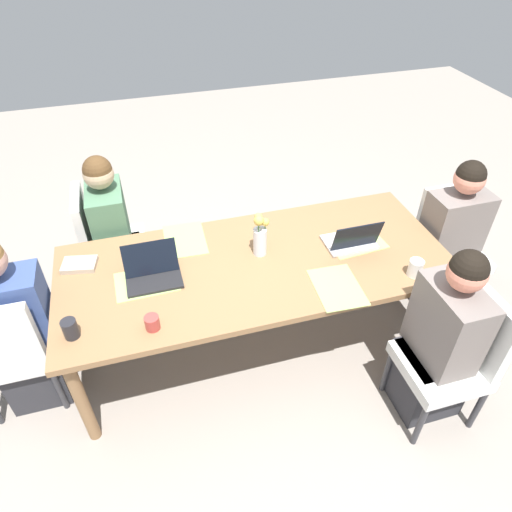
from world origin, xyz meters
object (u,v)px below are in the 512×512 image
(person_far_left_near, at_px, (115,240))
(laptop_head_left_right_near, at_px, (153,273))
(laptop_head_right_left_mid, at_px, (351,240))
(coffee_mug_centre_left, at_px, (415,268))
(book_red_cover, at_px, (79,265))
(dining_table, at_px, (256,270))
(coffee_mug_near_left, at_px, (152,323))
(flower_vase, at_px, (260,236))
(chair_head_right_left_mid, at_px, (447,241))
(chair_head_left_right_near, at_px, (10,348))
(coffee_mug_near_right, at_px, (70,329))
(chair_far_left_near, at_px, (105,240))
(person_near_left_far, at_px, (439,345))
(chair_near_left_far, at_px, (456,353))
(person_head_left_right_near, at_px, (21,333))
(person_head_right_left_mid, at_px, (447,245))

(person_far_left_near, bearing_deg, laptop_head_left_right_near, -72.67)
(laptop_head_right_left_mid, xyz_separation_m, coffee_mug_centre_left, (0.24, -0.36, 0.01))
(book_red_cover, bearing_deg, dining_table, -2.65)
(coffee_mug_near_left, bearing_deg, flower_vase, 31.55)
(chair_head_right_left_mid, relative_size, coffee_mug_centre_left, 8.52)
(laptop_head_right_left_mid, bearing_deg, dining_table, 178.96)
(chair_head_right_left_mid, distance_m, flower_vase, 1.50)
(laptop_head_right_left_mid, distance_m, laptop_head_left_right_near, 1.25)
(chair_head_left_right_near, distance_m, flower_vase, 1.58)
(chair_head_left_right_near, height_order, coffee_mug_near_left, chair_head_left_right_near)
(dining_table, xyz_separation_m, coffee_mug_near_right, (-1.07, -0.30, 0.12))
(laptop_head_right_left_mid, bearing_deg, book_red_cover, 170.78)
(chair_far_left_near, height_order, book_red_cover, chair_far_left_near)
(person_near_left_far, distance_m, laptop_head_right_left_mid, 0.81)
(dining_table, bearing_deg, coffee_mug_near_right, -164.33)
(coffee_mug_near_right, distance_m, coffee_mug_centre_left, 1.94)
(flower_vase, distance_m, coffee_mug_centre_left, 0.94)
(person_far_left_near, xyz_separation_m, laptop_head_right_left_mid, (1.48, -0.78, 0.26))
(coffee_mug_near_left, distance_m, book_red_cover, 0.72)
(laptop_head_right_left_mid, bearing_deg, flower_vase, 171.27)
(laptop_head_left_right_near, distance_m, coffee_mug_centre_left, 1.54)
(dining_table, bearing_deg, book_red_cover, 165.98)
(person_far_left_near, height_order, person_near_left_far, same)
(dining_table, height_order, flower_vase, flower_vase)
(chair_head_right_left_mid, xyz_separation_m, chair_near_left_far, (-0.56, -0.91, 0.00))
(dining_table, bearing_deg, chair_near_left_far, -40.54)
(chair_head_left_right_near, relative_size, person_head_left_right_near, 0.75)
(chair_near_left_far, bearing_deg, person_head_left_right_near, 160.94)
(chair_head_right_left_mid, xyz_separation_m, book_red_cover, (-2.54, 0.15, 0.25))
(person_near_left_far, relative_size, person_head_left_right_near, 1.00)
(coffee_mug_near_right, bearing_deg, laptop_head_right_left_mid, 9.65)
(person_near_left_far, height_order, laptop_head_right_left_mid, person_near_left_far)
(chair_far_left_near, height_order, laptop_head_right_left_mid, laptop_head_right_left_mid)
(chair_head_left_right_near, distance_m, person_head_left_right_near, 0.10)
(laptop_head_left_right_near, bearing_deg, book_red_cover, 151.08)
(person_far_left_near, distance_m, chair_head_right_left_mid, 2.44)
(coffee_mug_near_left, height_order, coffee_mug_near_right, coffee_mug_near_right)
(laptop_head_left_right_near, relative_size, coffee_mug_near_left, 3.98)
(dining_table, height_order, coffee_mug_centre_left, coffee_mug_centre_left)
(chair_head_right_left_mid, xyz_separation_m, coffee_mug_near_left, (-2.17, -0.47, 0.28))
(chair_far_left_near, relative_size, laptop_head_left_right_near, 2.81)
(person_head_right_left_mid, height_order, coffee_mug_near_right, person_head_right_left_mid)
(person_head_left_right_near, distance_m, laptop_head_left_right_near, 0.84)
(chair_head_left_right_near, xyz_separation_m, coffee_mug_near_left, (0.81, -0.30, 0.28))
(chair_near_left_far, relative_size, flower_vase, 3.02)
(person_head_right_left_mid, bearing_deg, chair_head_left_right_near, -178.07)
(chair_near_left_far, distance_m, laptop_head_left_right_near, 1.79)
(laptop_head_left_right_near, bearing_deg, person_head_right_left_mid, 0.20)
(person_head_right_left_mid, distance_m, coffee_mug_near_left, 2.16)
(chair_far_left_near, relative_size, chair_head_right_left_mid, 1.00)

